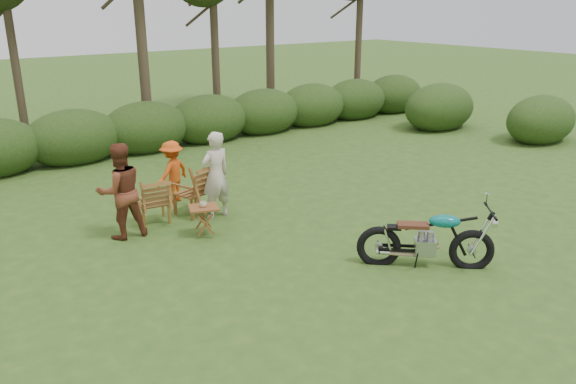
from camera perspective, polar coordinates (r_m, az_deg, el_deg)
ground at (r=9.29m, az=8.34°, el=-7.06°), size 80.00×80.00×0.00m
tree_line at (r=16.89m, az=-14.54°, el=17.54°), size 22.52×11.62×8.14m
motorcycle at (r=9.35m, az=13.59°, el=-7.26°), size 2.03×1.94×1.16m
lawn_chair_right at (r=11.39m, az=-9.49°, el=-2.13°), size 0.89×0.89×1.04m
lawn_chair_left at (r=11.10m, az=-13.42°, el=-2.98°), size 0.69×0.69×0.90m
side_table at (r=10.21m, az=-8.50°, el=-2.94°), size 0.66×0.61×0.55m
cup at (r=10.09m, az=-8.61°, el=-1.24°), size 0.13×0.13×0.10m
adult_a at (r=11.13m, az=-7.19°, el=-2.52°), size 0.67×0.48×1.71m
adult_b at (r=10.57m, az=-16.21°, el=-4.35°), size 0.87×0.69×1.73m
child at (r=12.14m, az=-11.46°, el=-0.93°), size 0.97×0.78×1.31m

